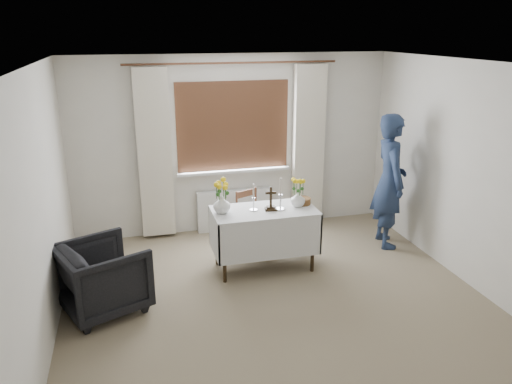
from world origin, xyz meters
TOP-DOWN VIEW (x-y plane):
  - ground at (0.00, 0.00)m, footprint 5.00×5.00m
  - altar_table at (0.07, 1.11)m, footprint 1.24×0.64m
  - wooden_chair at (0.09, 1.67)m, footprint 0.49×0.49m
  - armchair at (-1.79, 0.61)m, footprint 1.06×1.05m
  - person at (1.87, 1.39)m, footprint 0.54×0.72m
  - radiator at (0.00, 2.42)m, footprint 1.10×0.10m
  - wooden_cross at (0.14, 1.07)m, footprint 0.15×0.12m
  - candlestick_left at (-0.05, 1.12)m, footprint 0.09×0.09m
  - candlestick_right at (0.26, 1.07)m, footprint 0.15×0.15m
  - flower_vase_left at (-0.43, 1.13)m, footprint 0.26×0.26m
  - flower_vase_right at (0.50, 1.12)m, footprint 0.21×0.21m
  - wicker_basket at (0.58, 1.19)m, footprint 0.26×0.26m

SIDE VIEW (x-z plane):
  - ground at x=0.00m, z-range 0.00..0.00m
  - radiator at x=0.00m, z-range 0.00..0.60m
  - armchair at x=-1.79m, z-range 0.00..0.74m
  - altar_table at x=0.07m, z-range 0.00..0.76m
  - wooden_chair at x=0.09m, z-range 0.00..0.80m
  - wicker_basket at x=0.58m, z-range 0.76..0.84m
  - flower_vase_right at x=0.50m, z-range 0.76..0.95m
  - flower_vase_left at x=-0.43m, z-range 0.76..0.98m
  - person at x=1.87m, z-range 0.00..1.79m
  - wooden_cross at x=0.14m, z-range 0.76..1.05m
  - candlestick_left at x=-0.05m, z-range 0.76..1.09m
  - candlestick_right at x=0.26m, z-range 0.76..1.15m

